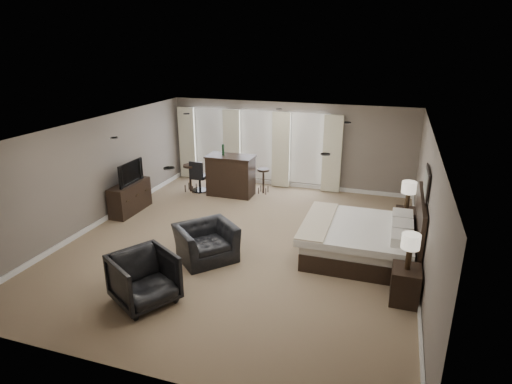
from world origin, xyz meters
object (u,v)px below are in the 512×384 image
(nightstand_far, at_px, (405,222))
(bar_counter, at_px, (231,175))
(bed, at_px, (362,225))
(desk_chair, at_px, (200,176))
(dresser, at_px, (130,198))
(bar_stool_right, at_px, (263,181))
(lamp_near, at_px, (409,252))
(lamp_far, at_px, (408,196))
(armchair_near, at_px, (206,237))
(tv, at_px, (128,181))
(bar_stool_left, at_px, (190,178))
(nightstand_near, at_px, (405,285))
(armchair_far, at_px, (144,276))

(nightstand_far, xyz_separation_m, bar_counter, (-4.87, 1.29, 0.29))
(bed, bearing_deg, desk_chair, 151.04)
(bar_counter, bearing_deg, desk_chair, 178.68)
(dresser, xyz_separation_m, bar_stool_right, (2.92, 2.51, -0.02))
(lamp_near, distance_m, bar_counter, 6.43)
(nightstand_far, bearing_deg, lamp_far, 0.00)
(armchair_near, distance_m, bar_stool_right, 4.29)
(bed, xyz_separation_m, tv, (-6.03, 0.67, 0.14))
(bed, height_order, nightstand_far, bed)
(nightstand_far, xyz_separation_m, lamp_far, (0.00, 0.00, 0.65))
(bar_stool_left, bearing_deg, nightstand_near, -33.76)
(tv, height_order, desk_chair, desk_chair)
(desk_chair, bearing_deg, lamp_far, 169.13)
(nightstand_far, relative_size, bar_counter, 0.45)
(nightstand_far, relative_size, tv, 0.60)
(lamp_far, distance_m, armchair_near, 4.70)
(nightstand_far, relative_size, desk_chair, 0.64)
(armchair_far, xyz_separation_m, bar_stool_right, (0.27, 6.06, -0.12))
(lamp_near, relative_size, bar_stool_left, 0.77)
(lamp_far, bearing_deg, desk_chair, 167.40)
(bed, relative_size, lamp_far, 3.33)
(bar_stool_left, bearing_deg, lamp_near, -33.76)
(lamp_near, relative_size, tv, 0.63)
(bed, xyz_separation_m, lamp_far, (0.89, 1.45, 0.24))
(bed, relative_size, tv, 2.22)
(nightstand_near, height_order, armchair_near, armchair_near)
(bed, bearing_deg, nightstand_near, -58.46)
(tv, height_order, bar_counter, bar_counter)
(lamp_far, xyz_separation_m, armchair_near, (-3.92, -2.56, -0.46))
(bar_counter, relative_size, desk_chair, 1.42)
(armchair_near, height_order, bar_counter, bar_counter)
(dresser, distance_m, bar_stool_right, 3.85)
(lamp_near, distance_m, lamp_far, 2.90)
(nightstand_near, xyz_separation_m, bar_stool_left, (-6.14, 4.11, 0.10))
(armchair_near, bearing_deg, bar_counter, 56.28)
(nightstand_near, relative_size, bar_counter, 0.46)
(tv, xyz_separation_m, desk_chair, (1.03, 2.09, -0.38))
(lamp_far, height_order, bar_counter, lamp_far)
(bar_stool_right, bearing_deg, tv, -139.25)
(dresser, xyz_separation_m, bar_counter, (2.05, 2.07, 0.20))
(dresser, relative_size, armchair_near, 1.20)
(bed, height_order, desk_chair, bed)
(dresser, xyz_separation_m, bar_stool_left, (0.78, 1.99, 0.02))
(armchair_far, bearing_deg, bar_stool_right, 28.43)
(armchair_far, relative_size, bar_stool_right, 1.32)
(bar_counter, bearing_deg, bar_stool_left, -176.21)
(armchair_far, distance_m, bar_stool_left, 5.84)
(bar_counter, xyz_separation_m, bar_stool_right, (0.86, 0.44, -0.22))
(armchair_far, bearing_deg, bed, -18.64)
(lamp_far, bearing_deg, bar_stool_left, 168.88)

